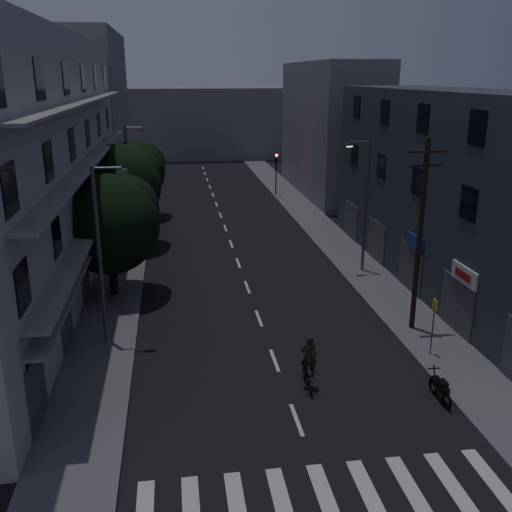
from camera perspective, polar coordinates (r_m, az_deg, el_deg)
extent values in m
plane|color=black|center=(42.09, -2.57, 1.42)|extent=(160.00, 160.00, 0.00)
cube|color=#565659|center=(42.02, -12.80, 1.06)|extent=(3.00, 90.00, 0.15)
cube|color=#565659|center=(43.43, 7.32, 1.90)|extent=(3.00, 90.00, 0.15)
cube|color=beige|center=(17.68, -6.49, -24.12)|extent=(0.50, 3.00, 0.01)
cube|color=beige|center=(17.74, -1.90, -23.84)|extent=(0.50, 3.00, 0.01)
cube|color=beige|center=(17.88, 2.61, -23.42)|extent=(0.50, 3.00, 0.01)
cube|color=beige|center=(18.13, 7.00, -22.90)|extent=(0.50, 3.00, 0.01)
cube|color=beige|center=(18.46, 11.21, -22.27)|extent=(0.50, 3.00, 0.01)
cube|color=beige|center=(18.87, 15.22, -21.57)|extent=(0.50, 3.00, 0.01)
cube|color=beige|center=(19.36, 19.00, -20.81)|extent=(0.50, 3.00, 0.01)
cube|color=beige|center=(19.93, 22.55, -20.02)|extent=(0.50, 3.00, 0.01)
cube|color=beige|center=(21.22, 4.09, -16.01)|extent=(0.15, 2.00, 0.01)
cube|color=beige|center=(25.01, 1.86, -10.37)|extent=(0.15, 2.00, 0.01)
cube|color=beige|center=(29.00, 0.29, -6.24)|extent=(0.15, 2.00, 0.01)
cube|color=beige|center=(33.13, -0.88, -3.12)|extent=(0.15, 2.00, 0.01)
cube|color=beige|center=(37.34, -1.78, -0.70)|extent=(0.15, 2.00, 0.01)
cube|color=beige|center=(41.61, -2.50, 1.23)|extent=(0.15, 2.00, 0.01)
cube|color=beige|center=(45.92, -3.09, 2.80)|extent=(0.15, 2.00, 0.01)
cube|color=beige|center=(50.27, -3.57, 4.10)|extent=(0.15, 2.00, 0.01)
cube|color=beige|center=(54.64, -3.98, 5.19)|extent=(0.15, 2.00, 0.01)
cube|color=beige|center=(59.03, -4.33, 6.12)|extent=(0.15, 2.00, 0.01)
cube|color=beige|center=(63.44, -4.63, 6.92)|extent=(0.15, 2.00, 0.01)
cube|color=beige|center=(67.86, -4.90, 7.61)|extent=(0.15, 2.00, 0.01)
cube|color=beige|center=(72.29, -5.13, 8.23)|extent=(0.15, 2.00, 0.01)
cube|color=beige|center=(76.73, -5.33, 8.76)|extent=(0.15, 2.00, 0.01)
cube|color=#AEAEA9|center=(34.49, -21.93, 8.47)|extent=(6.00, 36.00, 14.00)
cube|color=black|center=(21.25, -21.29, -10.98)|extent=(0.06, 1.60, 1.60)
cube|color=black|center=(26.58, -18.61, -4.85)|extent=(0.06, 1.60, 1.60)
cube|color=black|center=(32.14, -16.86, -0.80)|extent=(0.06, 1.60, 1.60)
cube|color=black|center=(37.83, -15.64, 2.05)|extent=(0.06, 1.60, 1.60)
cube|color=black|center=(43.61, -14.74, 4.14)|extent=(0.06, 1.60, 1.60)
cube|color=black|center=(49.44, -14.04, 5.75)|extent=(0.06, 1.60, 1.60)
cube|color=black|center=(19.99, -22.30, -2.86)|extent=(0.06, 1.60, 1.60)
cube|color=black|center=(25.58, -19.30, 1.80)|extent=(0.06, 1.60, 1.60)
cube|color=black|center=(31.32, -17.38, 4.76)|extent=(0.06, 1.60, 1.60)
cube|color=black|center=(37.14, -16.05, 6.80)|extent=(0.06, 1.60, 1.60)
cube|color=black|center=(43.01, -15.07, 8.29)|extent=(0.06, 1.60, 1.60)
cube|color=black|center=(48.91, -14.32, 9.41)|extent=(0.06, 1.60, 1.60)
cube|color=black|center=(19.18, -23.41, 6.14)|extent=(0.06, 1.60, 1.60)
cube|color=black|center=(24.95, -20.04, 8.88)|extent=(0.06, 1.60, 1.60)
cube|color=black|center=(30.81, -17.93, 10.57)|extent=(0.06, 1.60, 1.60)
cube|color=black|center=(36.71, -16.47, 11.71)|extent=(0.06, 1.60, 1.60)
cube|color=black|center=(42.64, -15.42, 12.53)|extent=(0.06, 1.60, 1.60)
cube|color=black|center=(48.59, -14.61, 13.14)|extent=(0.06, 1.60, 1.60)
cube|color=black|center=(24.72, -20.85, 16.21)|extent=(0.06, 1.60, 1.60)
cube|color=black|center=(30.62, -18.51, 16.50)|extent=(0.06, 1.60, 1.60)
cube|color=black|center=(36.56, -16.92, 16.69)|extent=(0.06, 1.60, 1.60)
cube|color=black|center=(42.51, -15.78, 16.82)|extent=(0.06, 1.60, 1.60)
cube|color=black|center=(48.47, -14.91, 16.91)|extent=(0.06, 1.60, 1.60)
cube|color=gray|center=(34.40, -15.69, 3.96)|extent=(1.00, 32.40, 0.12)
cube|color=gray|center=(33.83, -16.14, 9.23)|extent=(1.00, 32.40, 0.12)
cube|color=gray|center=(33.55, -16.62, 14.64)|extent=(1.00, 32.40, 0.12)
cube|color=gray|center=(34.63, -15.73, 2.51)|extent=(0.80, 32.40, 0.12)
cube|color=#424247|center=(21.53, -21.09, -12.39)|extent=(0.06, 2.40, 2.40)
cube|color=#424247|center=(26.80, -18.46, -6.04)|extent=(0.06, 2.40, 2.40)
cube|color=#424247|center=(32.32, -16.75, -1.81)|extent=(0.06, 2.40, 2.40)
cube|color=#424247|center=(37.99, -15.55, 1.18)|extent=(0.06, 2.40, 2.40)
cube|color=#424247|center=(43.75, -14.66, 3.38)|extent=(0.06, 2.40, 2.40)
cube|color=#424247|center=(49.56, -13.98, 5.07)|extent=(0.06, 2.40, 2.40)
cube|color=#2C323C|center=(33.89, 20.10, 5.95)|extent=(6.00, 28.00, 11.00)
cube|color=black|center=(27.15, 20.49, 4.95)|extent=(0.06, 1.40, 1.50)
cube|color=black|center=(31.98, 15.85, 7.17)|extent=(0.06, 1.40, 1.50)
cube|color=black|center=(37.00, 12.42, 8.77)|extent=(0.06, 1.40, 1.50)
cube|color=black|center=(42.14, 9.81, 9.96)|extent=(0.06, 1.40, 1.50)
cube|color=black|center=(26.68, 21.25, 11.86)|extent=(0.06, 1.40, 1.50)
cube|color=black|center=(31.59, 16.36, 13.06)|extent=(0.06, 1.40, 1.50)
cube|color=black|center=(36.66, 12.77, 13.87)|extent=(0.06, 1.40, 1.50)
cube|color=black|center=(41.84, 10.05, 14.44)|extent=(0.06, 1.40, 1.50)
cube|color=#424247|center=(28.53, 19.42, -4.68)|extent=(0.06, 3.00, 2.60)
cube|color=#424247|center=(33.16, 15.13, -1.17)|extent=(0.06, 3.00, 2.60)
cube|color=#424247|center=(38.03, 11.93, 1.46)|extent=(0.06, 3.00, 2.60)
cube|color=#424247|center=(43.04, 9.46, 3.49)|extent=(0.06, 3.00, 2.60)
cube|color=silver|center=(27.52, 20.12, -1.80)|extent=(0.12, 2.20, 0.80)
cube|color=#B21414|center=(27.48, 19.97, -1.81)|extent=(0.02, 1.40, 0.36)
cube|color=navy|center=(32.21, 15.60, 1.40)|extent=(0.12, 2.00, 0.70)
cube|color=slate|center=(63.83, -16.01, 13.62)|extent=(6.00, 20.00, 16.00)
cube|color=slate|center=(59.64, 7.41, 12.45)|extent=(6.00, 20.00, 13.00)
cube|color=slate|center=(85.58, -5.80, 13.03)|extent=(24.00, 8.00, 10.00)
cylinder|color=black|center=(32.17, -14.19, -0.64)|extent=(0.44, 0.44, 3.61)
sphere|color=black|center=(31.57, -14.48, 3.08)|extent=(5.41, 5.41, 5.41)
sphere|color=black|center=(32.00, -13.01, 4.63)|extent=(3.79, 3.79, 3.79)
sphere|color=black|center=(31.04, -15.88, 3.50)|extent=(3.51, 3.51, 3.51)
cylinder|color=black|center=(41.25, -13.35, 3.62)|extent=(0.44, 0.44, 3.88)
sphere|color=black|center=(40.77, -13.58, 6.79)|extent=(5.84, 5.84, 5.84)
sphere|color=black|center=(41.29, -12.35, 8.03)|extent=(4.09, 4.09, 4.09)
sphere|color=black|center=(40.19, -14.73, 7.19)|extent=(3.79, 3.79, 3.79)
cylinder|color=black|center=(49.94, -11.93, 5.87)|extent=(0.44, 0.44, 3.46)
sphere|color=black|center=(49.57, -12.08, 8.22)|extent=(5.17, 5.17, 5.17)
sphere|color=black|center=(50.07, -11.19, 9.12)|extent=(3.62, 3.62, 3.62)
sphere|color=black|center=(49.05, -12.91, 8.53)|extent=(3.36, 3.36, 3.36)
cylinder|color=black|center=(58.12, 2.01, 7.73)|extent=(0.12, 0.12, 3.20)
cube|color=black|center=(57.81, 2.03, 9.73)|extent=(0.28, 0.22, 0.90)
sphere|color=#FF0C05|center=(57.62, 2.06, 10.03)|extent=(0.22, 0.22, 0.22)
sphere|color=#3F330C|center=(57.66, 2.06, 9.74)|extent=(0.22, 0.22, 0.22)
sphere|color=black|center=(57.70, 2.06, 9.44)|extent=(0.22, 0.22, 0.22)
cylinder|color=black|center=(55.21, -10.89, 6.89)|extent=(0.12, 0.12, 3.20)
cube|color=black|center=(54.87, -11.02, 9.00)|extent=(0.28, 0.22, 0.90)
sphere|color=black|center=(54.68, -11.04, 9.31)|extent=(0.22, 0.22, 0.22)
sphere|color=#3F330C|center=(54.72, -11.02, 9.00)|extent=(0.22, 0.22, 0.22)
sphere|color=#0CFF26|center=(54.76, -11.01, 8.69)|extent=(0.22, 0.22, 0.22)
cylinder|color=#5C5D64|center=(25.80, -15.35, -0.13)|extent=(0.18, 0.18, 8.00)
cylinder|color=#5C5D64|center=(24.86, -14.70, 8.52)|extent=(1.20, 0.10, 0.10)
cube|color=#5C5D64|center=(24.83, -13.28, 8.26)|extent=(0.45, 0.25, 0.18)
cube|color=#4C4C4C|center=(24.84, -13.27, 8.03)|extent=(0.35, 0.18, 0.04)
cylinder|color=#585960|center=(35.13, 10.92, 4.83)|extent=(0.18, 0.18, 8.00)
cylinder|color=#585960|center=(34.30, 10.33, 11.18)|extent=(1.20, 0.10, 0.10)
cube|color=#585960|center=(34.14, 9.35, 10.94)|extent=(0.45, 0.25, 0.18)
cube|color=#FFD88C|center=(34.15, 9.34, 10.78)|extent=(0.35, 0.18, 0.04)
cylinder|color=slate|center=(44.70, -12.64, 7.43)|extent=(0.18, 0.18, 8.00)
cylinder|color=slate|center=(44.16, -12.19, 12.46)|extent=(1.20, 0.10, 0.10)
cube|color=slate|center=(44.14, -11.38, 12.31)|extent=(0.45, 0.25, 0.18)
cube|color=#4C4C4C|center=(44.15, -11.37, 12.18)|extent=(0.35, 0.18, 0.04)
cylinder|color=black|center=(27.17, 16.04, 1.80)|extent=(0.24, 0.24, 9.00)
cube|color=black|center=(26.42, 16.76, 9.96)|extent=(1.80, 0.10, 0.10)
cube|color=black|center=(26.50, 16.64, 8.68)|extent=(1.50, 0.10, 0.10)
cylinder|color=#595B60|center=(25.83, 17.26, -6.82)|extent=(0.06, 0.06, 2.50)
cube|color=yellow|center=(25.43, 17.47, -4.66)|extent=(0.05, 0.35, 0.45)
torus|color=black|center=(22.76, 18.53, -13.62)|extent=(0.11, 0.67, 0.67)
torus|color=black|center=(23.63, 17.30, -12.26)|extent=(0.11, 0.67, 0.67)
cube|color=black|center=(23.05, 17.97, -12.27)|extent=(0.24, 1.05, 0.33)
cube|color=black|center=(22.82, 18.19, -11.90)|extent=(0.29, 0.43, 0.09)
cylinder|color=black|center=(23.39, 17.45, -11.40)|extent=(0.06, 0.41, 0.80)
cube|color=black|center=(23.33, 17.41, -10.68)|extent=(0.52, 0.04, 0.04)
imported|color=black|center=(22.93, 5.22, -11.92)|extent=(0.69, 1.79, 0.93)
imported|color=black|center=(22.50, 5.28, -9.95)|extent=(0.67, 0.45, 1.78)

